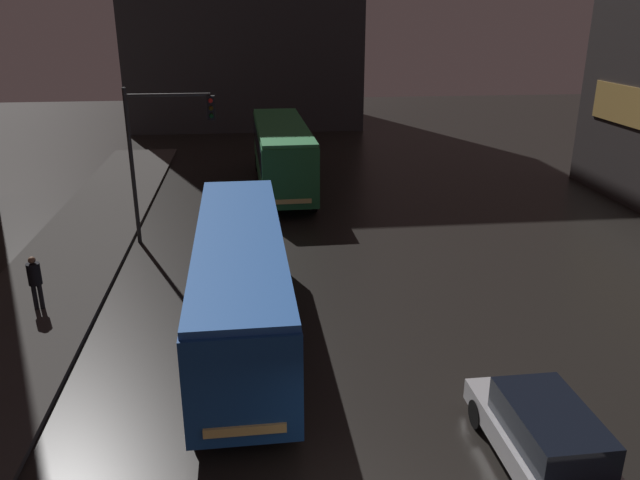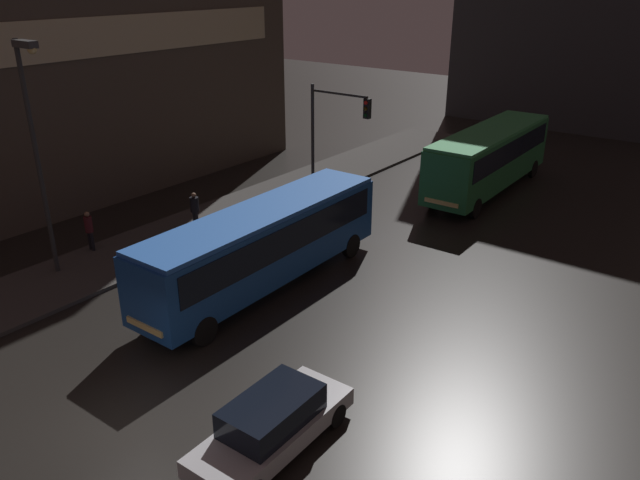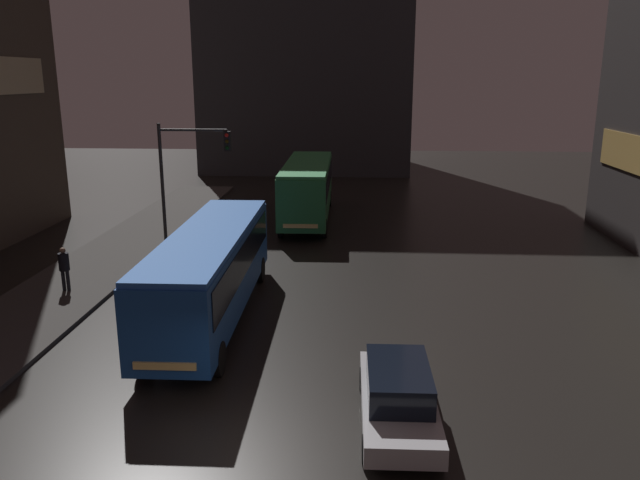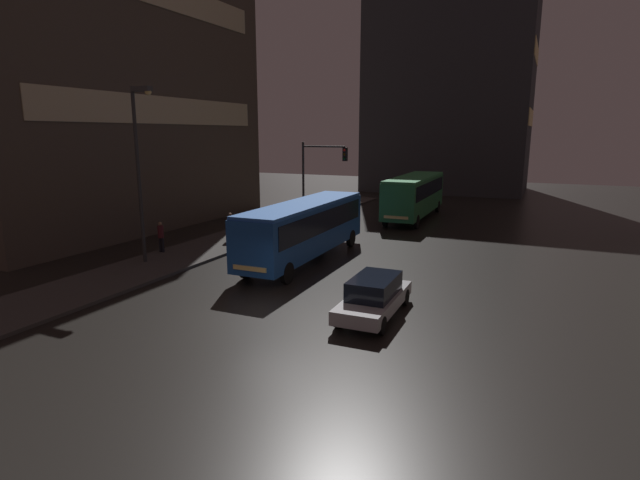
# 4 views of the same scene
# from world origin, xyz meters

# --- Properties ---
(ground_plane) EXTENTS (120.00, 120.00, 0.00)m
(ground_plane) POSITION_xyz_m (0.00, 0.00, 0.00)
(ground_plane) COLOR black
(sidewalk_left) EXTENTS (4.00, 48.00, 0.15)m
(sidewalk_left) POSITION_xyz_m (-9.00, 10.00, 0.07)
(sidewalk_left) COLOR #3D3A38
(sidewalk_left) RESTS_ON ground
(bus_near) EXTENTS (2.59, 11.30, 3.14)m
(bus_near) POSITION_xyz_m (-2.52, 8.13, 1.94)
(bus_near) COLOR #194793
(bus_near) RESTS_ON ground
(bus_far) EXTENTS (2.75, 11.11, 3.41)m
(bus_far) POSITION_xyz_m (-0.51, 23.77, 2.10)
(bus_far) COLOR #236B38
(bus_far) RESTS_ON ground
(car_taxi) EXTENTS (1.85, 4.70, 1.51)m
(car_taxi) POSITION_xyz_m (3.52, 1.72, 0.77)
(car_taxi) COLOR #B7B7BC
(car_taxi) RESTS_ON ground
(pedestrian_near) EXTENTS (0.44, 0.44, 1.72)m
(pedestrian_near) POSITION_xyz_m (-8.78, 10.29, 1.18)
(pedestrian_near) COLOR black
(pedestrian_near) RESTS_ON sidewalk_left
(pedestrian_mid) EXTENTS (0.42, 0.42, 1.73)m
(pedestrian_mid) POSITION_xyz_m (-10.46, 5.93, 1.15)
(pedestrian_mid) COLOR black
(pedestrian_mid) RESTS_ON sidewalk_left
(traffic_light_main) EXTENTS (3.39, 0.35, 6.13)m
(traffic_light_main) POSITION_xyz_m (-5.54, 16.39, 4.16)
(traffic_light_main) COLOR #2D2D2D
(traffic_light_main) RESTS_ON ground
(street_lamp_sidewalk) EXTENTS (1.25, 0.36, 8.81)m
(street_lamp_sidewalk) POSITION_xyz_m (-9.56, 3.90, 5.86)
(street_lamp_sidewalk) COLOR #2D2D2D
(street_lamp_sidewalk) RESTS_ON sidewalk_left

